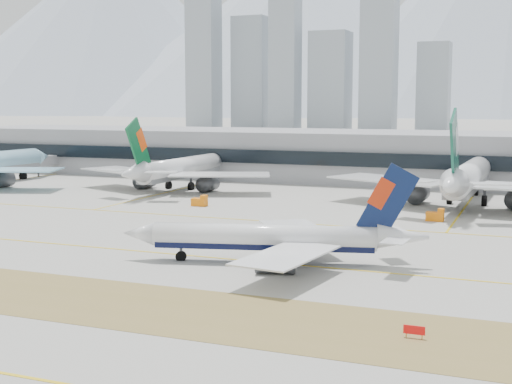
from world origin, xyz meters
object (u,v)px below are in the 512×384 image
at_px(taxiing_airliner, 275,239).
at_px(widebody_eva, 178,170).
at_px(widebody_cathay, 467,179).
at_px(terminal, 357,155).

relative_size(taxiing_airliner, widebody_eva, 0.78).
relative_size(taxiing_airliner, widebody_cathay, 0.70).
distance_m(widebody_eva, widebody_cathay, 76.99).
bearing_deg(widebody_cathay, taxiing_airliner, 165.85).
bearing_deg(terminal, widebody_cathay, -51.17).
xyz_separation_m(taxiing_airliner, widebody_cathay, (20.73, 73.28, 2.44)).
bearing_deg(widebody_cathay, terminal, 40.48).
xyz_separation_m(taxiing_airliner, terminal, (-16.71, 119.80, 3.77)).
height_order(widebody_eva, terminal, widebody_eva).
height_order(taxiing_airliner, widebody_eva, widebody_eva).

